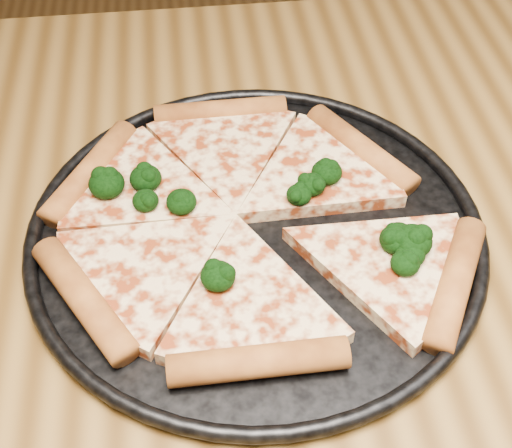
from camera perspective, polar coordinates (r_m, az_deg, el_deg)
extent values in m
cube|color=brown|center=(0.62, 11.10, -5.15)|extent=(1.20, 0.90, 0.04)
cylinder|color=black|center=(0.61, 0.00, -0.83)|extent=(0.38, 0.38, 0.01)
torus|color=black|center=(0.61, 0.00, -0.39)|extent=(0.40, 0.40, 0.01)
cylinder|color=#C37230|center=(0.68, 8.48, 6.05)|extent=(0.09, 0.13, 0.03)
cylinder|color=#C37230|center=(0.72, -2.89, 9.06)|extent=(0.13, 0.03, 0.03)
cylinder|color=#C37230|center=(0.67, -13.27, 4.14)|extent=(0.09, 0.13, 0.03)
cylinder|color=#C37230|center=(0.57, -13.74, -5.88)|extent=(0.09, 0.13, 0.03)
cylinder|color=#C37230|center=(0.52, 0.19, -11.04)|extent=(0.13, 0.03, 0.03)
cylinder|color=#C37230|center=(0.58, 15.80, -4.57)|extent=(0.09, 0.13, 0.03)
ellipsoid|color=black|center=(0.61, -6.05, 1.80)|extent=(0.03, 0.03, 0.02)
ellipsoid|color=black|center=(0.59, 12.53, -1.37)|extent=(0.03, 0.03, 0.02)
ellipsoid|color=black|center=(0.64, -8.92, 3.68)|extent=(0.03, 0.03, 0.02)
ellipsoid|color=black|center=(0.58, 12.35, -2.42)|extent=(0.02, 0.02, 0.02)
ellipsoid|color=black|center=(0.63, 4.53, 3.20)|extent=(0.02, 0.02, 0.02)
ellipsoid|color=black|center=(0.64, -11.98, 3.21)|extent=(0.03, 0.03, 0.02)
ellipsoid|color=black|center=(0.59, 11.47, -0.88)|extent=(0.02, 0.02, 0.02)
ellipsoid|color=black|center=(0.64, 5.74, 4.19)|extent=(0.03, 0.03, 0.02)
ellipsoid|color=black|center=(0.62, -8.92, 1.89)|extent=(0.02, 0.02, 0.02)
ellipsoid|color=black|center=(0.57, 11.97, -3.12)|extent=(0.02, 0.02, 0.02)
ellipsoid|color=black|center=(0.55, -3.10, -4.22)|extent=(0.03, 0.03, 0.02)
ellipsoid|color=black|center=(0.62, 3.49, 2.38)|extent=(0.02, 0.02, 0.02)
ellipsoid|color=black|center=(0.59, 11.28, -1.23)|extent=(0.03, 0.03, 0.02)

